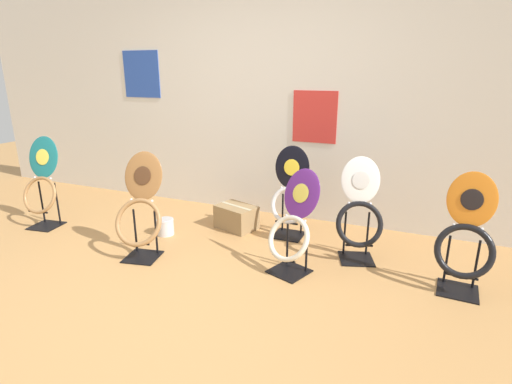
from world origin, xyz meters
TOP-DOWN VIEW (x-y plane):
  - ground_plane at (0.00, 0.00)m, footprint 14.00×14.00m
  - wall_back at (-0.00, 2.09)m, footprint 8.00×0.07m
  - toilet_seat_display_purple_note at (0.73, 0.85)m, footprint 0.45×0.45m
  - toilet_seat_display_orange_sun at (1.95, 1.03)m, footprint 0.40×0.29m
  - toilet_seat_display_white_plain at (1.17, 1.27)m, footprint 0.43×0.36m
  - toilet_seat_display_woodgrain at (-0.55, 0.60)m, footprint 0.46×0.43m
  - toilet_seat_display_teal_sax at (-1.93, 0.78)m, footprint 0.41×0.35m
  - toilet_seat_display_jazz_black at (0.48, 1.53)m, footprint 0.36×0.28m
  - paint_can at (-0.65, 1.07)m, footprint 0.17×0.17m
  - storage_box at (-0.08, 1.49)m, footprint 0.46×0.39m

SIDE VIEW (x-z plane):
  - ground_plane at x=0.00m, z-range 0.00..0.00m
  - paint_can at x=-0.65m, z-range 0.00..0.17m
  - storage_box at x=-0.08m, z-range 0.00..0.24m
  - toilet_seat_display_orange_sun at x=1.95m, z-range -0.06..0.83m
  - toilet_seat_display_purple_note at x=0.73m, z-range -0.03..0.80m
  - toilet_seat_display_white_plain at x=1.17m, z-range -0.02..0.86m
  - toilet_seat_display_jazz_black at x=0.48m, z-range -0.02..0.86m
  - toilet_seat_display_woodgrain at x=-0.55m, z-range -0.02..0.89m
  - toilet_seat_display_teal_sax at x=-1.93m, z-range -0.02..0.91m
  - wall_back at x=0.00m, z-range 0.00..2.60m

